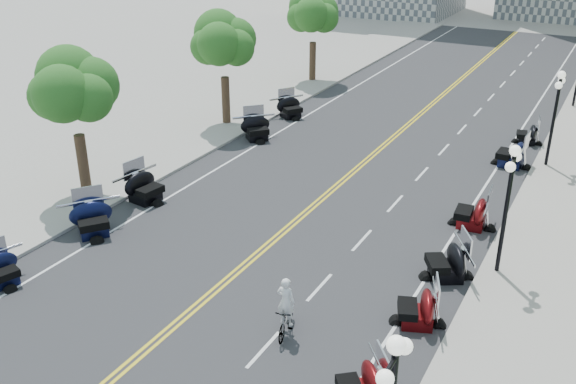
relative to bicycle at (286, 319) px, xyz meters
The scene contains 41 objects.
ground 4.52m from the bicycle, 139.47° to the left, with size 160.00×160.00×0.00m, color gray.
road 13.37m from the bicycle, 104.79° to the left, with size 16.00×90.00×0.01m, color #333335.
centerline_yellow_a 13.40m from the bicycle, 105.29° to the left, with size 0.12×90.00×0.00m, color yellow.
centerline_yellow_b 13.34m from the bicycle, 104.29° to the left, with size 0.12×90.00×0.00m, color yellow.
edge_line_north 13.27m from the bicycle, 76.97° to the left, with size 0.12×90.00×0.00m, color white.
edge_line_south 16.23m from the bicycle, 127.22° to the left, with size 0.12×90.00×0.00m, color white.
lane_dash_5 1.22m from the bicycle, 101.00° to the right, with size 0.12×2.00×0.00m, color white.
lane_dash_6 2.97m from the bicycle, 94.13° to the left, with size 0.12×2.00×0.00m, color white.
lane_dash_7 6.94m from the bicycle, 91.75° to the left, with size 0.12×2.00×0.00m, color white.
lane_dash_8 10.93m from the bicycle, 91.11° to the left, with size 0.12×2.00×0.00m, color white.
lane_dash_9 14.93m from the bicycle, 90.81° to the left, with size 0.12×2.00×0.00m, color white.
lane_dash_10 18.92m from the bicycle, 90.64° to the left, with size 0.12×2.00×0.00m, color white.
lane_dash_11 22.92m from the bicycle, 90.53° to the left, with size 0.12×2.00×0.00m, color white.
lane_dash_12 26.92m from the bicycle, 90.45° to the left, with size 0.12×2.00×0.00m, color white.
lane_dash_13 30.92m from the bicycle, 90.39° to the left, with size 0.12×2.00×0.00m, color white.
lane_dash_14 34.92m from the bicycle, 90.35° to the left, with size 0.12×2.00×0.00m, color white.
lane_dash_15 38.92m from the bicycle, 90.31° to the left, with size 0.12×2.00×0.00m, color white.
lane_dash_16 42.92m from the bicycle, 90.28° to the left, with size 0.12×2.00×0.00m, color white.
lane_dash_17 46.92m from the bicycle, 90.26° to the left, with size 0.12×2.00×0.00m, color white.
lane_dash_18 50.92m from the bicycle, 90.24° to the left, with size 0.12×2.00×0.00m, color white.
lane_dash_19 54.92m from the bicycle, 90.22° to the left, with size 0.12×2.00×0.00m, color white.
sidewalk_north 14.74m from the bicycle, 61.24° to the left, with size 5.00×90.00×0.15m, color #9E9991.
sidewalk_south 18.99m from the bicycle, 137.12° to the left, with size 5.00×90.00×0.15m, color #9E9991.
street_lamp_2 8.89m from the bicycle, 53.12° to the left, with size 0.50×1.20×4.90m, color black, non-canonical shape.
street_lamp_3 19.72m from the bicycle, 74.66° to the left, with size 0.50×1.20×4.90m, color black, non-canonical shape.
tree_2 14.90m from the bicycle, 159.87° to the left, with size 4.80×4.80×9.20m, color #235619, non-canonical shape.
tree_3 22.00m from the bicycle, 128.41° to the left, with size 4.80×4.80×9.20m, color #235619, non-canonical shape.
tree_4 32.15m from the bicycle, 114.88° to the left, with size 4.80×4.80×9.20m, color #235619, non-canonical shape.
motorcycle_n_4 3.82m from the bicycle, 28.70° to the right, with size 1.96×1.96×1.37m, color #590A0C, non-canonical shape.
motorcycle_n_5 4.31m from the bicycle, 34.90° to the left, with size 1.98×1.98×1.38m, color #590A0C, non-canonical shape.
motorcycle_n_6 6.75m from the bicycle, 57.90° to the left, with size 2.16×2.16×1.51m, color black, non-canonical shape.
motorcycle_n_7 10.83m from the bicycle, 71.70° to the left, with size 2.14×2.14×1.49m, color #590A0C, non-canonical shape.
motorcycle_n_9 18.51m from the bicycle, 79.00° to the left, with size 2.23×2.23×1.56m, color black, non-canonical shape.
motorcycle_n_10 22.49m from the bicycle, 80.63° to the left, with size 1.82×1.82×1.28m, color black, non-canonical shape.
motorcycle_s_4 10.71m from the bicycle, 167.43° to the right, with size 1.85×1.85×1.30m, color black, non-canonical shape.
motorcycle_s_5 10.49m from the bicycle, 168.46° to the left, with size 2.22×2.22×1.55m, color black, non-canonical shape.
motorcycle_s_6 11.94m from the bicycle, 151.55° to the left, with size 2.22×2.22×1.56m, color black, non-canonical shape.
motorcycle_s_8 18.53m from the bicycle, 123.82° to the left, with size 2.19×2.19×1.53m, color black, non-canonical shape.
motorcycle_s_9 22.66m from the bicycle, 117.81° to the left, with size 2.08×2.08×1.46m, color black, non-canonical shape.
bicycle is the anchor object (origin of this frame).
cyclist_rider 1.37m from the bicycle, ahead, with size 0.62×0.41×1.71m, color silver.
Camera 1 is at (11.52, -17.79, 12.68)m, focal length 40.00 mm.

